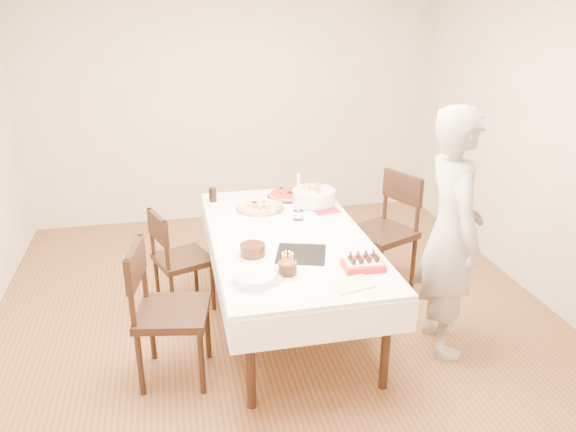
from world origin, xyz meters
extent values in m
plane|color=brown|center=(0.00, 0.00, 0.00)|extent=(5.00, 5.00, 0.00)
cube|color=beige|center=(0.00, 2.50, 1.35)|extent=(4.50, 0.04, 2.70)
cube|color=beige|center=(0.00, -2.50, 1.35)|extent=(4.50, 0.04, 2.70)
cube|color=beige|center=(2.25, 0.00, 1.35)|extent=(0.04, 5.00, 2.70)
cube|color=white|center=(0.08, 0.09, 0.38)|extent=(1.47, 2.30, 0.75)
imported|color=beige|center=(1.12, -0.46, 0.89)|extent=(0.50, 0.70, 1.79)
cylinder|color=beige|center=(-0.04, 0.65, 0.77)|extent=(0.41, 0.41, 0.04)
cylinder|color=red|center=(0.25, 0.91, 0.77)|extent=(0.47, 0.47, 0.04)
cube|color=#B21E1E|center=(0.50, 0.53, 0.75)|extent=(0.25, 0.25, 0.01)
cylinder|color=white|center=(0.44, 0.70, 0.82)|extent=(0.42, 0.42, 0.12)
cylinder|color=white|center=(0.23, 0.38, 0.95)|extent=(0.11, 0.11, 0.39)
cylinder|color=black|center=(-0.40, 0.94, 0.81)|extent=(0.07, 0.07, 0.12)
cylinder|color=#371C0D|center=(-0.24, -0.23, 0.80)|extent=(0.27, 0.27, 0.09)
cube|color=black|center=(0.10, -0.27, 0.75)|extent=(0.42, 0.42, 0.01)
cylinder|color=#38190F|center=(-0.06, -0.53, 0.83)|extent=(0.16, 0.16, 0.13)
cube|color=beige|center=(0.30, -0.77, 0.75)|extent=(0.30, 0.23, 0.02)
cylinder|color=white|center=(-0.28, -0.59, 0.78)|extent=(0.27, 0.27, 0.06)
cylinder|color=white|center=(-0.24, -0.55, 0.76)|extent=(0.32, 0.32, 0.01)
camera|label=1|loc=(-0.74, -3.69, 2.43)|focal=35.00mm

